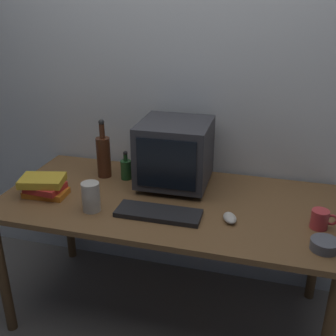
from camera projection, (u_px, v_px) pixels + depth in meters
The scene contains 12 objects.
ground_plane at pixel (168, 311), 2.44m from camera, with size 6.00×6.00×0.00m, color slate.
back_wall at pixel (190, 88), 2.38m from camera, with size 4.00×0.08×2.50m, color silver.
desk at pixel (168, 212), 2.17m from camera, with size 1.77×0.85×0.76m.
crt_monitor at pixel (175, 153), 2.23m from camera, with size 0.39×0.39×0.37m.
keyboard at pixel (159, 213), 1.98m from camera, with size 0.42×0.15×0.02m, color black.
computer_mouse at pixel (230, 218), 1.93m from camera, with size 0.06×0.10×0.04m, color beige.
bottle_tall at pixel (104, 155), 2.37m from camera, with size 0.08×0.08×0.35m.
bottle_short at pixel (126, 169), 2.36m from camera, with size 0.06×0.06×0.17m.
book_stack at pixel (44, 186), 2.16m from camera, with size 0.26×0.20×0.11m.
mug at pixel (320, 219), 1.86m from camera, with size 0.12×0.08×0.09m.
cd_spindle at pixel (325, 245), 1.71m from camera, with size 0.12×0.12×0.04m, color #595B66.
metal_canister at pixel (91, 197), 2.00m from camera, with size 0.09×0.09×0.15m, color #B7B2A8.
Camera 1 is at (0.51, -1.84, 1.76)m, focal length 43.35 mm.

